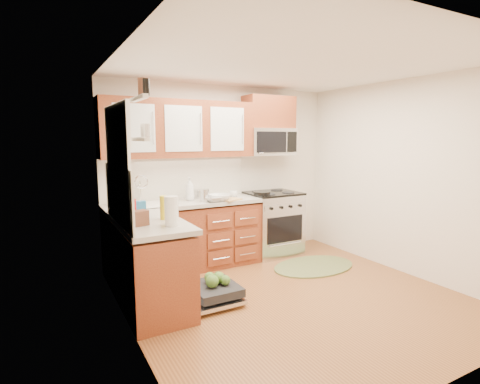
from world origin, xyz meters
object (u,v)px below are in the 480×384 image
range (273,223)px  bowl_b (220,198)px  microwave (269,142)px  cup (233,194)px  upper_cabinets (179,129)px  skillet (262,193)px  stock_pot (201,194)px  paper_towel_roll (172,211)px  cutting_board (231,200)px  bowl_a (214,199)px  rug (314,266)px  sink (146,215)px  dishwasher (211,294)px

range → bowl_b: 1.11m
microwave → cup: bearing=-170.0°
upper_cabinets → skillet: 1.47m
stock_pot → paper_towel_roll: 1.67m
range → cutting_board: bearing=-165.7°
range → skillet: (-0.28, -0.13, 0.50)m
cutting_board → stock_pot: bearing=126.3°
cutting_board → bowl_a: size_ratio=0.97×
range → rug: size_ratio=0.79×
upper_cabinets → cup: bearing=-11.2°
sink → cutting_board: cutting_board is taller
microwave → cutting_board: bearing=-158.1°
sink → bowl_b: (0.96, -0.17, 0.17)m
sink → skillet: size_ratio=2.54×
sink → bowl_a: bowl_a is taller
stock_pot → paper_towel_roll: size_ratio=0.68×
cup → rug: bearing=-43.0°
sink → cup: size_ratio=5.17×
range → stock_pot: (-1.10, 0.17, 0.51)m
upper_cabinets → cutting_board: 1.16m
stock_pot → cup: 0.46m
rug → cutting_board: (-0.99, 0.57, 0.92)m
stock_pot → skillet: bearing=-19.8°
microwave → cutting_board: 1.17m
range → bowl_a: bearing=-170.3°
dishwasher → cup: size_ratio=5.84×
rug → bowl_b: bearing=152.0°
microwave → bowl_a: bearing=-164.1°
upper_cabinets → paper_towel_roll: size_ratio=7.18×
cutting_board → bowl_b: size_ratio=0.99×
bowl_a → cup: cup is taller
range → stock_pot: bearing=171.2°
range → bowl_b: bearing=-169.5°
stock_pot → bowl_a: stock_pot is taller
range → cup: bearing=180.0°
upper_cabinets → rug: upper_cabinets is taller
upper_cabinets → cutting_board: (0.58, -0.35, -0.94)m
microwave → skillet: size_ratio=3.11×
rug → cutting_board: 1.47m
cup → paper_towel_roll: bearing=-136.8°
upper_cabinets → sink: size_ratio=3.31×
range → paper_towel_roll: 2.42m
sink → stock_pot: stock_pot is taller
range → upper_cabinets: bearing=174.1°
paper_towel_roll → bowl_a: paper_towel_roll is taller
dishwasher → bowl_b: 1.41m
cutting_board → paper_towel_roll: (-1.17, -1.03, 0.13)m
upper_cabinets → rug: size_ratio=1.70×
upper_cabinets → sink: bearing=-163.6°
upper_cabinets → bowl_b: upper_cabinets is taller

